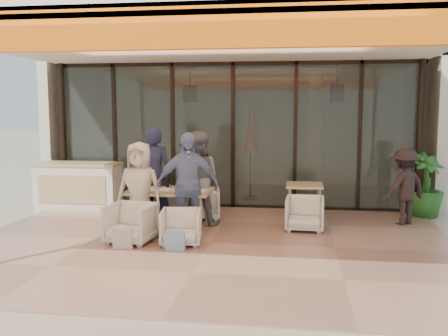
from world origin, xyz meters
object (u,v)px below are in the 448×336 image
(chair_far_right, at_px, (202,202))
(side_chair, at_px, (305,212))
(side_table, at_px, (304,189))
(potted_palm, at_px, (425,185))
(diner_periwinkle, at_px, (187,185))
(chair_near_left, at_px, (131,221))
(diner_grey, at_px, (197,179))
(dining_table, at_px, (169,193))
(chair_far_left, at_px, (161,202))
(chair_near_right, at_px, (181,226))
(host_counter, at_px, (78,186))
(standing_woman, at_px, (404,187))
(diner_cream, at_px, (140,189))
(diner_navy, at_px, (154,175))

(chair_far_right, distance_m, side_chair, 2.11)
(side_table, relative_size, potted_palm, 0.56)
(diner_periwinkle, relative_size, side_table, 2.43)
(chair_near_left, height_order, diner_grey, diner_grey)
(dining_table, distance_m, chair_far_left, 1.09)
(diner_grey, xyz_separation_m, diner_periwinkle, (0.00, -0.90, 0.01))
(chair_far_right, xyz_separation_m, potted_palm, (4.44, 0.87, 0.32))
(chair_far_right, relative_size, chair_near_right, 1.07)
(host_counter, xyz_separation_m, chair_far_right, (2.85, -0.52, -0.18))
(chair_near_left, height_order, potted_palm, potted_palm)
(side_table, xyz_separation_m, standing_woman, (1.86, -0.03, 0.10))
(chair_far_right, bearing_deg, side_chair, 151.50)
(chair_near_left, bearing_deg, dining_table, 74.28)
(host_counter, relative_size, dining_table, 1.23)
(host_counter, bearing_deg, dining_table, -31.16)
(diner_periwinkle, bearing_deg, chair_far_right, 72.50)
(diner_cream, bearing_deg, chair_far_right, 62.60)
(diner_grey, xyz_separation_m, diner_cream, (-0.84, -0.90, -0.07))
(chair_near_left, xyz_separation_m, diner_grey, (0.84, 1.40, 0.53))
(chair_far_right, relative_size, side_chair, 1.01)
(chair_near_right, height_order, diner_periwinkle, diner_periwinkle)
(side_table, bearing_deg, side_chair, -90.00)
(diner_grey, bearing_deg, dining_table, 46.13)
(chair_far_right, distance_m, standing_woman, 3.88)
(chair_far_left, bearing_deg, side_table, 163.81)
(diner_grey, bearing_deg, diner_navy, 0.12)
(host_counter, bearing_deg, potted_palm, 2.74)
(chair_near_left, xyz_separation_m, diner_navy, (0.00, 1.40, 0.57))
(chair_far_right, distance_m, chair_near_left, 2.08)
(chair_far_right, height_order, potted_palm, potted_palm)
(diner_periwinkle, distance_m, side_chair, 2.21)
(chair_far_right, bearing_deg, chair_near_left, 55.88)
(chair_far_left, height_order, diner_cream, diner_cream)
(chair_far_left, xyz_separation_m, side_table, (2.85, 0.09, 0.31))
(chair_far_left, xyz_separation_m, diner_periwinkle, (0.84, -1.40, 0.58))
(chair_far_left, bearing_deg, standing_woman, 162.72)
(chair_far_right, bearing_deg, diner_navy, 20.49)
(chair_far_right, xyz_separation_m, diner_cream, (-0.84, -1.40, 0.47))
(diner_navy, relative_size, diner_grey, 1.05)
(diner_periwinkle, distance_m, standing_woman, 4.13)
(diner_periwinkle, bearing_deg, host_counter, 128.52)
(chair_near_right, xyz_separation_m, diner_navy, (-0.84, 1.40, 0.61))
(chair_far_left, xyz_separation_m, chair_far_right, (0.84, 0.00, 0.02))
(chair_near_right, distance_m, diner_cream, 1.10)
(diner_cream, relative_size, potted_palm, 1.23)
(chair_near_left, bearing_deg, chair_far_right, 73.71)
(chair_far_left, xyz_separation_m, diner_navy, (0.00, -0.50, 0.61))
(host_counter, distance_m, standing_woman, 6.73)
(chair_far_left, bearing_deg, chair_far_right, 162.00)
(side_chair, relative_size, standing_woman, 0.47)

